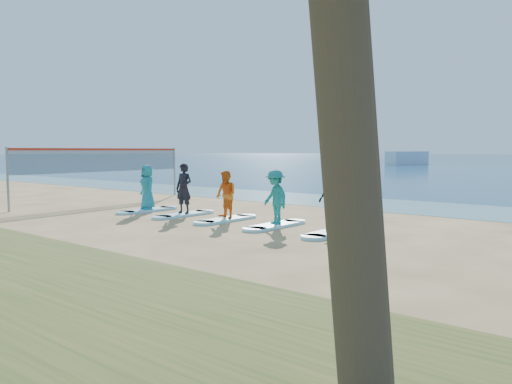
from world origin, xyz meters
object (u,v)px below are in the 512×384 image
Objects in this scene: surfboard_4 at (333,232)px; boat_offshore_a at (407,165)px; student_1 at (184,188)px; volleyball_net at (104,161)px; surfboard_3 at (275,225)px; student_3 at (275,197)px; surfboard_0 at (148,210)px; surfboard_2 at (226,219)px; student_0 at (147,187)px; surfboard_1 at (184,214)px; student_2 at (226,195)px; student_4 at (334,202)px.

boat_offshore_a is at bearing 110.80° from surfboard_4.
volleyball_net is at bearing 163.06° from student_1.
student_3 reaches higher than surfboard_3.
surfboard_0 is 1.00× the size of surfboard_4.
surfboard_3 is at bearing 0.00° from surfboard_2.
volleyball_net reaches higher than surfboard_0.
student_0 reaches higher than surfboard_3.
surfboard_4 is at bearing 20.09° from student_3.
surfboard_3 is at bearing 16.93° from student_0.
boat_offshore_a reaches higher than surfboard_0.
surfboard_1 is 1.37× the size of student_2.
student_1 is 6.30m from surfboard_4.
student_0 is 1.08× the size of student_2.
student_3 is at bearing -58.43° from boat_offshore_a.
surfboard_2 is at bearing 0.00° from student_2.
boat_offshore_a is 72.64m from student_4.
surfboard_0 and surfboard_3 have the same top height.
surfboard_1 and surfboard_3 have the same top height.
surfboard_0 is 4.24m from student_2.
student_2 is (8.49, -0.99, -1.01)m from volleyball_net.
student_4 reaches higher than student_2.
student_1 is (6.41, -0.99, -0.91)m from volleyball_net.
student_3 is at bearing 0.00° from surfboard_0.
surfboard_0 is 6.29m from student_3.
student_3 reaches higher than student_4.
volleyball_net is 6.55m from student_1.
student_3 reaches higher than surfboard_1.
surfboard_2 is at bearing 180.00° from surfboard_3.
boat_offshore_a is 70.67m from student_1.
student_0 is 1.05× the size of student_4.
surfboard_1 is at bearing 180.00° from surfboard_4.
surfboard_3 is (6.23, 0.00, -0.91)m from student_0.
student_0 is 1.02× the size of student_3.
surfboard_0 is 1.37× the size of student_2.
volleyball_net is 4.12× the size of surfboard_2.
surfboard_0 is 2.08m from surfboard_1.
surfboard_3 is 1.00× the size of surfboard_4.
student_4 reaches higher than surfboard_4.
surfboard_2 is at bearing 0.00° from surfboard_0.
surfboard_0 is at bearing 180.00° from surfboard_4.
student_3 is (2.08, 0.00, 0.89)m from surfboard_2.
surfboard_4 is at bearing -4.48° from volleyball_net.
surfboard_1 is 1.00× the size of surfboard_4.
boat_offshore_a is 70.13m from student_0.
surfboard_4 is at bearing 0.00° from surfboard_3.
volleyball_net is at bearing 167.12° from surfboard_0.
student_3 reaches higher than surfboard_2.
volleyball_net is at bearing -66.57° from boat_offshore_a.
student_0 is at bearing -63.24° from boat_offshore_a.
student_4 is (6.23, 0.00, 0.87)m from surfboard_1.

